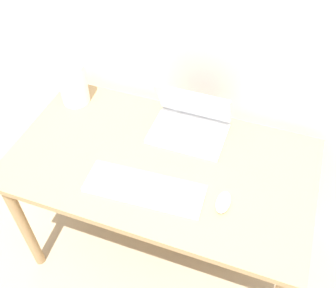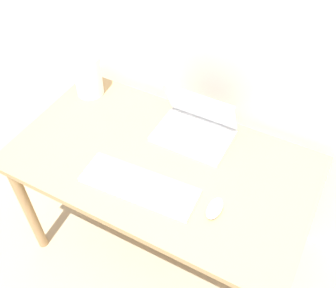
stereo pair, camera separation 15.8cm
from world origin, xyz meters
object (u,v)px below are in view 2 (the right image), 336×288
laptop (196,125)px  mouse (215,208)px  vase (87,68)px  keyboard (139,186)px

laptop → mouse: laptop is taller
laptop → vase: vase is taller
keyboard → mouse: 0.31m
laptop → mouse: 0.42m
mouse → vase: (-0.83, 0.35, 0.13)m
keyboard → vase: bearing=142.8°
laptop → keyboard: size_ratio=0.69×
laptop → vase: bearing=178.5°
laptop → mouse: size_ratio=3.15×
laptop → vase: size_ratio=1.10×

